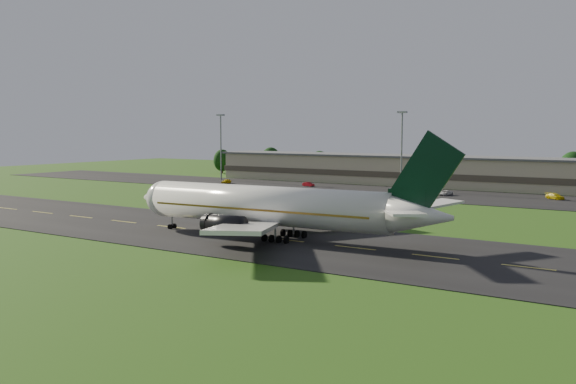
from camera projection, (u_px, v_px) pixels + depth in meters
The scene contains 12 objects.
ground at pixel (171, 228), 102.65m from camera, with size 360.00×360.00×0.00m, color #274912.
taxiway at pixel (171, 227), 102.65m from camera, with size 220.00×30.00×0.10m, color black.
apron at pixel (370, 191), 162.55m from camera, with size 260.00×30.00×0.10m, color black.
airliner at pixel (272, 207), 91.56m from camera, with size 51.30×42.10×15.57m.
terminal at pixel (429, 171), 178.79m from camera, with size 145.00×16.00×8.40m.
light_mast_west at pixel (221, 139), 198.01m from camera, with size 2.40×1.20×20.35m.
light_mast_centre at pixel (402, 141), 165.24m from camera, with size 2.40×1.20×20.35m.
tree_line at pixel (516, 169), 175.18m from camera, with size 195.50×9.06×10.01m.
service_vehicle_a at pixel (226, 181), 185.30m from camera, with size 1.51×3.76×1.28m, color gold.
service_vehicle_b at pixel (308, 184), 175.88m from camera, with size 1.24×3.55×1.17m, color #A80B14.
service_vehicle_c at pixel (445, 193), 151.90m from camera, with size 2.00×4.34×1.21m, color silver.
service_vehicle_d at pixel (555, 196), 143.35m from camera, with size 1.86×4.57×1.33m, color yellow.
Camera 1 is at (71.40, -74.67, 15.66)m, focal length 40.00 mm.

